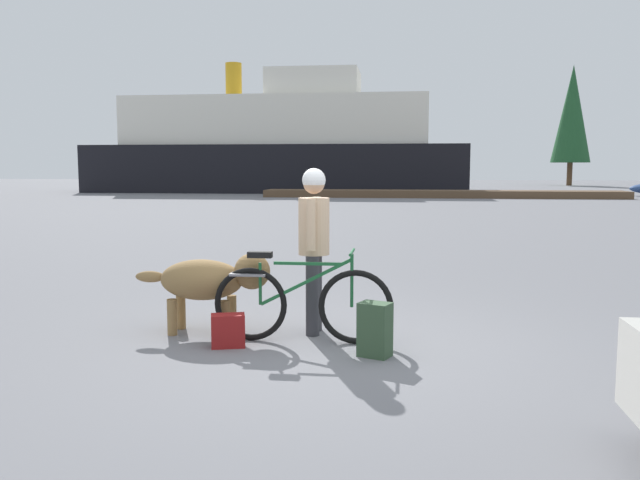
{
  "coord_description": "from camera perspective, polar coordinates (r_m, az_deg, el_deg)",
  "views": [
    {
      "loc": [
        0.6,
        -6.15,
        1.73
      ],
      "look_at": [
        -0.39,
        1.54,
        0.87
      ],
      "focal_mm": 37.21,
      "sensor_mm": 36.0,
      "label": 1
    }
  ],
  "objects": [
    {
      "name": "person_cyclist",
      "position": [
        6.83,
        -0.52,
        0.47
      ],
      "size": [
        0.32,
        0.53,
        1.72
      ],
      "color": "#333338",
      "rests_on": "ground_plane"
    },
    {
      "name": "pine_tree_center",
      "position": [
        63.35,
        2.63,
        9.87
      ],
      "size": [
        2.85,
        2.85,
        9.2
      ],
      "color": "#4C331E",
      "rests_on": "ground_plane"
    },
    {
      "name": "handbag_pannier",
      "position": [
        6.5,
        -7.91,
        -7.73
      ],
      "size": [
        0.36,
        0.26,
        0.32
      ],
      "primitive_type": "cube",
      "rotation": [
        0.0,
        0.0,
        0.28
      ],
      "color": "maroon",
      "rests_on": "ground_plane"
    },
    {
      "name": "ferry_boat",
      "position": [
        45.78,
        -3.53,
        8.01
      ],
      "size": [
        25.17,
        7.46,
        8.72
      ],
      "color": "black",
      "rests_on": "ground_plane"
    },
    {
      "name": "backpack",
      "position": [
        6.12,
        4.74,
        -7.69
      ],
      "size": [
        0.34,
        0.29,
        0.5
      ],
      "primitive_type": "cube",
      "rotation": [
        0.0,
        0.0,
        -0.39
      ],
      "color": "#334C33",
      "rests_on": "ground_plane"
    },
    {
      "name": "bicycle",
      "position": [
        6.56,
        -1.62,
        -5.42
      ],
      "size": [
        1.79,
        0.44,
        0.92
      ],
      "color": "black",
      "rests_on": "ground_plane"
    },
    {
      "name": "dock_pier",
      "position": [
        37.72,
        10.38,
        3.92
      ],
      "size": [
        19.86,
        2.15,
        0.4
      ],
      "primitive_type": "cube",
      "color": "brown",
      "rests_on": "ground_plane"
    },
    {
      "name": "dog",
      "position": [
        6.98,
        -9.36,
        -3.42
      ],
      "size": [
        1.44,
        0.5,
        0.85
      ],
      "color": "olive",
      "rests_on": "ground_plane"
    },
    {
      "name": "ground_plane",
      "position": [
        6.41,
        1.7,
        -9.33
      ],
      "size": [
        160.0,
        160.0,
        0.0
      ],
      "primitive_type": "plane",
      "color": "slate"
    },
    {
      "name": "pine_tree_far_right",
      "position": [
        64.66,
        20.85,
        10.08
      ],
      "size": [
        3.46,
        3.46,
        10.76
      ],
      "color": "#4C331E",
      "rests_on": "ground_plane"
    },
    {
      "name": "pine_tree_far_left",
      "position": [
        64.38,
        -4.09,
        9.84
      ],
      "size": [
        4.07,
        4.07,
        8.9
      ],
      "color": "#4C331E",
      "rests_on": "ground_plane"
    }
  ]
}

